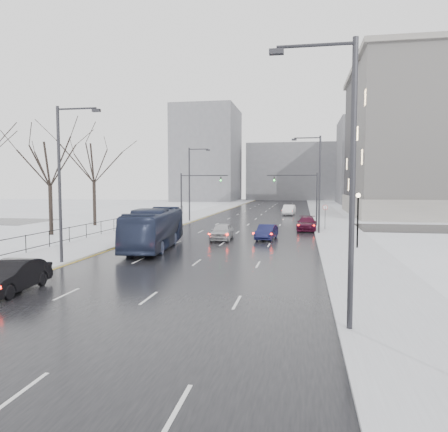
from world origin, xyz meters
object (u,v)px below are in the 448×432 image
Objects in this scene: lamppost_r_mid at (358,212)px; sedan_right_near at (267,232)px; sedan_left_near at (12,276)px; sedan_center_near at (222,231)px; no_uturn_sign at (325,210)px; sedan_right_far at (307,224)px; mast_signal_left at (189,192)px; tree_park_d at (52,236)px; sedan_right_distant at (289,210)px; bus at (154,229)px; streetlight_r_near at (346,170)px; streetlight_l_far at (191,180)px; streetlight_l_near at (63,176)px; streetlight_r_mid at (317,179)px; tree_park_e at (95,226)px; mast_signal_right at (308,193)px.

lamppost_r_mid is 9.11m from sedan_right_near.
sedan_left_near is 1.01× the size of sedan_center_near.
sedan_right_far is (-2.00, -0.63, -1.51)m from no_uturn_sign.
mast_signal_left is at bearing 164.10° from sedan_right_far.
no_uturn_sign reaches higher than sedan_right_near.
no_uturn_sign is at bearing 20.32° from tree_park_d.
sedan_right_distant is (-6.50, 37.30, -2.08)m from lamppost_r_mid.
streetlight_r_near is at bearing -59.70° from bus.
lamppost_r_mid is 16.06m from bus.
sedan_right_distant is at bearing 94.82° from sedan_right_near.
streetlight_l_far is 2.19× the size of sedan_left_near.
streetlight_l_near is 28.05m from mast_signal_left.
sedan_left_near is 24.07m from sedan_right_near.
streetlight_r_mid reaches higher than sedan_right_distant.
streetlight_l_far reaches higher than no_uturn_sign.
streetlight_r_near is 1.54× the size of mast_signal_left.
sedan_right_distant is at bearing 97.65° from streetlight_r_mid.
tree_park_e reaches higher than lamppost_r_mid.
lamppost_r_mid is 37.92m from sedan_right_distant.
streetlight_l_far is at bearing 152.46° from sedan_right_far.
streetlight_l_near is 21.78m from lamppost_r_mid.
tree_park_d is 2.73× the size of sedan_left_near.
no_uturn_sign is at bearing 88.26° from streetlight_r_near.
no_uturn_sign is at bearing 75.52° from streetlight_r_mid.
streetlight_r_near is 2.34× the size of lamppost_r_mid.
streetlight_r_near is 38.04m from mast_signal_right.
sedan_right_near is at bearing 34.68° from bus.
streetlight_l_far is at bearing 143.70° from streetlight_r_mid.
streetlight_l_near is (10.03, -24.00, 5.62)m from tree_park_e.
streetlight_l_near is at bearing -121.91° from sedan_right_near.
bus reaches higher than sedan_center_near.
tree_park_e reaches higher than sedan_left_near.
sedan_right_distant reaches higher than sedan_left_near.
no_uturn_sign is 11.04m from sedan_right_near.
tree_park_d is 29.05m from mast_signal_right.
streetlight_l_near is at bearing -100.13° from sedan_right_distant.
no_uturn_sign is (17.37, 24.00, -3.32)m from streetlight_l_near.
tree_park_d reaches higher than sedan_right_far.
lamppost_r_mid is 0.95× the size of sedan_center_near.
tree_park_d is at bearing -118.95° from sedan_right_distant.
streetlight_l_far is 25.08m from bus.
streetlight_r_near and streetlight_l_far have the same top height.
streetlight_r_mid is 8.60m from sedan_right_near.
streetlight_r_near is 1.99× the size of sedan_right_distant.
streetlight_l_near is at bearing 148.52° from streetlight_r_near.
sedan_right_distant is (-2.83, 19.30, -3.24)m from mast_signal_right.
no_uturn_sign is at bearing 19.17° from sedan_right_far.
streetlight_r_mid reaches higher than lamppost_r_mid.
mast_signal_left is 17.50m from sedan_right_near.
tree_park_e is 2.61× the size of sedan_right_far.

